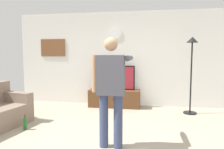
# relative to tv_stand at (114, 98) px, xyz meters

# --- Properties ---
(ground_plane) EXTENTS (8.40, 8.40, 0.00)m
(ground_plane) POSITION_rel_tv_stand_xyz_m (0.24, -2.60, -0.24)
(ground_plane) COLOR #9E937F
(back_wall) EXTENTS (6.40, 0.10, 2.70)m
(back_wall) POSITION_rel_tv_stand_xyz_m (0.24, 0.35, 1.11)
(back_wall) COLOR silver
(back_wall) RESTS_ON ground_plane
(tv_stand) EXTENTS (1.43, 0.48, 0.48)m
(tv_stand) POSITION_rel_tv_stand_xyz_m (0.00, 0.00, 0.00)
(tv_stand) COLOR brown
(tv_stand) RESTS_ON ground_plane
(television) EXTENTS (1.12, 0.07, 0.68)m
(television) POSITION_rel_tv_stand_xyz_m (0.00, 0.05, 0.58)
(television) COLOR black
(television) RESTS_ON tv_stand
(wall_clock) EXTENTS (0.32, 0.03, 0.32)m
(wall_clock) POSITION_rel_tv_stand_xyz_m (0.00, 0.29, 1.86)
(wall_clock) COLOR white
(framed_picture) EXTENTS (0.78, 0.04, 0.52)m
(framed_picture) POSITION_rel_tv_stand_xyz_m (-1.95, 0.30, 1.44)
(framed_picture) COLOR brown
(floor_lamp) EXTENTS (0.32, 0.32, 1.90)m
(floor_lamp) POSITION_rel_tv_stand_xyz_m (1.97, -0.36, 1.12)
(floor_lamp) COLOR black
(floor_lamp) RESTS_ON ground_plane
(person_standing_nearer_lamp) EXTENTS (0.60, 0.78, 1.73)m
(person_standing_nearer_lamp) POSITION_rel_tv_stand_xyz_m (0.35, -2.58, 0.74)
(person_standing_nearer_lamp) COLOR #384266
(person_standing_nearer_lamp) RESTS_ON ground_plane
(beverage_bottle) EXTENTS (0.07, 0.07, 0.31)m
(beverage_bottle) POSITION_rel_tv_stand_xyz_m (-1.44, -2.11, -0.12)
(beverage_bottle) COLOR #1E5923
(beverage_bottle) RESTS_ON ground_plane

